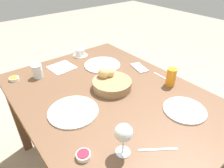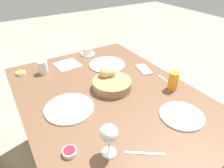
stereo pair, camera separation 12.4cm
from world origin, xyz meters
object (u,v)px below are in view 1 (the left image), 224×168
Objects in this scene: jam_bowl_berry at (83,155)px; cell_phone at (139,68)px; plate_near_left at (184,110)px; water_tumbler at (37,71)px; knife_silver at (158,149)px; juice_glass at (171,77)px; jam_bowl_honey at (14,79)px; coffee_cup at (80,53)px; bread_basket at (111,82)px; spoon_coffee at (161,76)px; plate_near_right at (102,65)px; plate_far_center at (73,111)px; napkin at (62,67)px; wine_glass at (124,134)px.

jam_bowl_berry is 0.38× the size of cell_phone.
cell_phone is at bearing -17.20° from plate_near_left.
water_tumbler is 0.93m from knife_silver.
jam_bowl_honey is at bearing 48.40° from juice_glass.
coffee_cup is at bearing -30.04° from jam_bowl_berry.
bread_basket is 1.08× the size of plate_near_left.
bread_basket is 0.53m from jam_bowl_berry.
coffee_cup is at bearing 22.19° from spoon_coffee.
water_tumbler is at bearing 73.21° from plate_near_right.
napkin is (0.50, -0.18, -0.00)m from plate_far_center.
knife_silver is 0.74m from cell_phone.
water_tumbler reaches higher than napkin.
jam_bowl_honey reaches higher than spoon_coffee.
plate_near_right is 0.82m from jam_bowl_berry.
plate_far_center reaches higher than spoon_coffee.
plate_near_left is at bearing -127.37° from plate_far_center.
jam_bowl_honey is at bearing 71.50° from plate_near_right.
cell_phone reaches higher than knife_silver.
plate_near_left is at bearing -158.38° from bread_basket.
bread_basket is 0.91× the size of plate_near_right.
plate_near_left reaches higher than spoon_coffee.
napkin is 1.11× the size of cell_phone.
cell_phone is at bearing -78.08° from plate_far_center.
bread_basket reaches higher than water_tumbler.
cell_phone is at bearing -60.83° from jam_bowl_berry.
plate_far_center is 4.32× the size of jam_bowl_honey.
knife_silver is 0.94m from napkin.
knife_silver is (-0.91, -0.17, -0.04)m from water_tumbler.
plate_near_right is at bearing 3.07° from plate_near_left.
spoon_coffee is (-0.58, -0.81, -0.01)m from jam_bowl_honey.
water_tumbler is 1.48× the size of jam_bowl_honey.
plate_near_right is at bearing -122.32° from napkin.
knife_silver is at bearing 128.58° from spoon_coffee.
plate_near_right is at bearing 43.01° from cell_phone.
wine_glass reaches higher than cell_phone.
plate_near_left is at bearing -98.34° from jam_bowl_berry.
coffee_cup reaches higher than spoon_coffee.
jam_bowl_berry is at bearing -176.98° from jam_bowl_honey.
bread_basket and juice_glass have the same top height.
napkin is at bearing -9.55° from wine_glass.
juice_glass is 0.29m from cell_phone.
wine_glass reaches higher than jam_bowl_honey.
plate_far_center is at bearing 20.29° from knife_silver.
wine_glass is at bearing 147.61° from bread_basket.
plate_near_right is 1.84× the size of knife_silver.
spoon_coffee is (-0.38, -0.22, -0.00)m from plate_near_right.
jam_bowl_berry is (-0.61, 0.54, 0.01)m from plate_near_right.
jam_bowl_honey is (0.89, 0.18, -0.10)m from wine_glass.
coffee_cup is 1.94× the size of jam_bowl_berry.
plate_far_center reaches higher than napkin.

